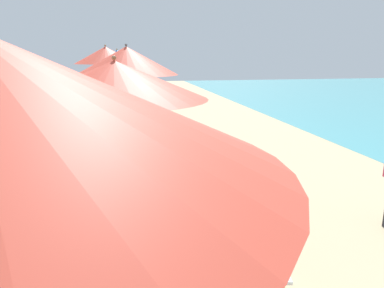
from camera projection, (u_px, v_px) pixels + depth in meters
The scene contains 12 objects.
umbrella_third at pixel (115, 80), 4.58m from camera, with size 2.43×2.43×2.63m.
lounger_third_shoreside at pixel (184, 189), 6.26m from camera, with size 1.46×0.78×0.69m.
lounger_third_inland at pixel (220, 264), 4.09m from camera, with size 1.51×0.84×0.65m.
umbrella_fourth at pixel (127, 61), 7.90m from camera, with size 2.30×2.30×2.88m.
lounger_fourth_shoreside at pixel (148, 147), 9.42m from camera, with size 1.43×0.79×0.61m.
lounger_fourth_inland at pixel (161, 166), 7.59m from camera, with size 1.44×0.64×0.65m.
umbrella_fifth at pixel (106, 55), 10.97m from camera, with size 1.94×1.94×2.95m.
lounger_fifth_shoreside at pixel (134, 122), 12.64m from camera, with size 1.48×0.71×0.69m.
umbrella_sixth at pixel (117, 57), 14.62m from camera, with size 2.11×2.11×2.90m.
lounger_sixth_shoreside at pixel (141, 108), 16.53m from camera, with size 1.30×0.74×0.49m.
umbrella_farthest at pixel (122, 60), 17.90m from camera, with size 2.15×2.15×2.68m.
lounger_farthest_shoreside at pixel (142, 98), 19.65m from camera, with size 1.62×0.75×0.63m.
Camera 1 is at (0.41, 2.56, 2.63)m, focal length 33.07 mm.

